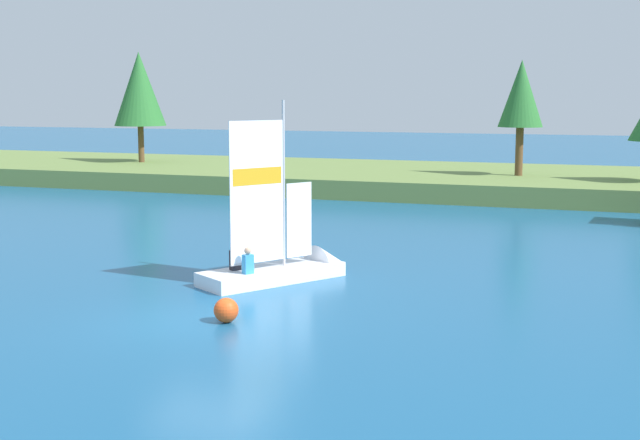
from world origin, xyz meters
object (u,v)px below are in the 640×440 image
(shoreline_tree_midleft, at_px, (521,95))
(channel_buoy, at_px, (226,310))
(sailboat, at_px, (294,265))
(shoreline_tree_left, at_px, (139,89))

(shoreline_tree_midleft, xyz_separation_m, channel_buoy, (-3.49, -28.80, -4.99))
(shoreline_tree_midleft, relative_size, sailboat, 1.09)
(shoreline_tree_left, relative_size, shoreline_tree_midleft, 1.14)
(sailboat, bearing_deg, channel_buoy, -144.34)
(sailboat, xyz_separation_m, channel_buoy, (0.28, -5.18, -0.08))
(shoreline_tree_left, xyz_separation_m, channel_buoy, (20.38, -30.14, -5.33))
(shoreline_tree_left, distance_m, sailboat, 32.48)
(shoreline_tree_left, relative_size, sailboat, 1.24)
(shoreline_tree_left, height_order, shoreline_tree_midleft, shoreline_tree_left)
(shoreline_tree_midleft, distance_m, channel_buoy, 29.43)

